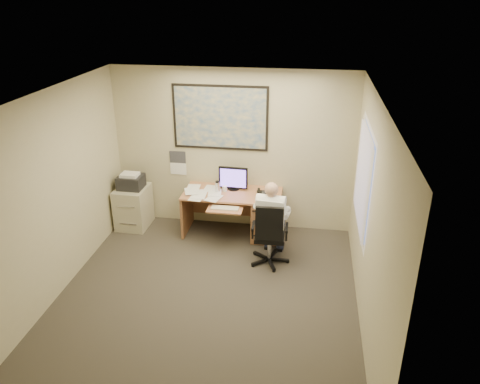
# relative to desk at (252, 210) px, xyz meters

# --- Properties ---
(room_shell) EXTENTS (4.00, 4.50, 2.70)m
(room_shell) POSITION_rel_desk_xyz_m (-0.38, -1.90, 0.91)
(room_shell) COLOR #353129
(room_shell) RESTS_ON ground
(desk) EXTENTS (1.60, 0.97, 1.14)m
(desk) POSITION_rel_desk_xyz_m (0.00, 0.00, 0.00)
(desk) COLOR #BB7A50
(desk) RESTS_ON ground
(world_map) EXTENTS (1.56, 0.03, 1.06)m
(world_map) POSITION_rel_desk_xyz_m (-0.58, 0.33, 1.46)
(world_map) COLOR #1E4C93
(world_map) RESTS_ON room_shell
(wall_calendar) EXTENTS (0.28, 0.01, 0.42)m
(wall_calendar) POSITION_rel_desk_xyz_m (-1.33, 0.34, 0.64)
(wall_calendar) COLOR white
(wall_calendar) RESTS_ON room_shell
(window_blinds) EXTENTS (0.06, 1.40, 1.30)m
(window_blinds) POSITION_rel_desk_xyz_m (1.59, -1.10, 1.11)
(window_blinds) COLOR beige
(window_blinds) RESTS_ON room_shell
(filing_cabinet) EXTENTS (0.52, 0.62, 0.99)m
(filing_cabinet) POSITION_rel_desk_xyz_m (-2.07, 0.00, -0.02)
(filing_cabinet) COLOR #B6B093
(filing_cabinet) RESTS_ON ground
(office_chair) EXTENTS (0.63, 0.63, 1.02)m
(office_chair) POSITION_rel_desk_xyz_m (0.36, -0.86, -0.15)
(office_chair) COLOR black
(office_chair) RESTS_ON ground
(person) EXTENTS (0.62, 0.82, 1.29)m
(person) POSITION_rel_desk_xyz_m (0.37, -0.79, 0.20)
(person) COLOR white
(person) RESTS_ON office_chair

